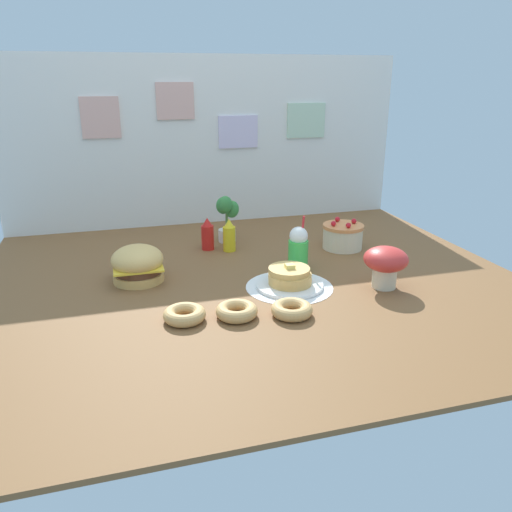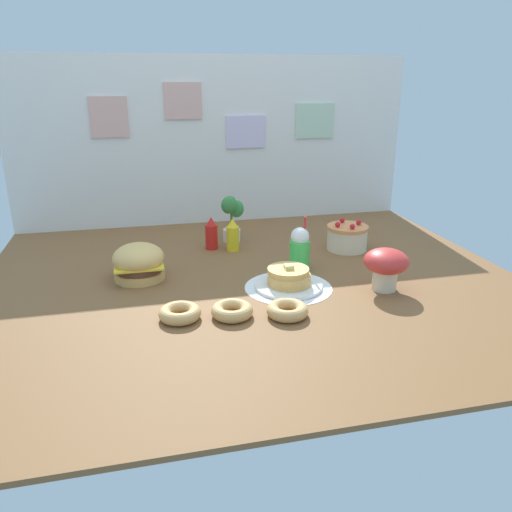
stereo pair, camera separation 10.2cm
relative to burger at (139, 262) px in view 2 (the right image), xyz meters
The scene contains 14 objects.
ground_plane 0.55m from the burger, 16.63° to the right, with size 2.49×2.15×0.02m, color brown.
back_wall 1.14m from the burger, 60.50° to the left, with size 2.49×0.04×1.03m.
doily_mat 0.71m from the burger, 22.44° to the right, with size 0.40×0.40×0.00m, color white.
burger is the anchor object (origin of this frame).
pancake_stack 0.71m from the burger, 22.41° to the right, with size 0.31×0.31×0.11m.
layer_cake 1.13m from the burger, ahead, with size 0.23×0.23×0.16m.
ketchup_bottle 0.54m from the burger, 42.22° to the left, with size 0.07×0.07×0.18m.
mustard_bottle 0.59m from the burger, 31.03° to the left, with size 0.07×0.07×0.18m.
cream_soda_cup 0.77m from the burger, ahead, with size 0.10×0.10×0.27m.
donut_pink_glaze 0.49m from the burger, 72.76° to the right, with size 0.17×0.17×0.05m.
donut_chocolate 0.61m from the burger, 54.74° to the right, with size 0.17×0.17×0.05m.
donut_vanilla 0.78m from the burger, 43.81° to the right, with size 0.17×0.17×0.05m.
potted_plant 0.71m from the burger, 41.38° to the left, with size 0.13×0.11×0.28m.
mushroom_stool 1.13m from the burger, 19.84° to the right, with size 0.20×0.20×0.19m.
Camera 2 is at (-0.50, -2.13, 0.90)m, focal length 35.53 mm.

